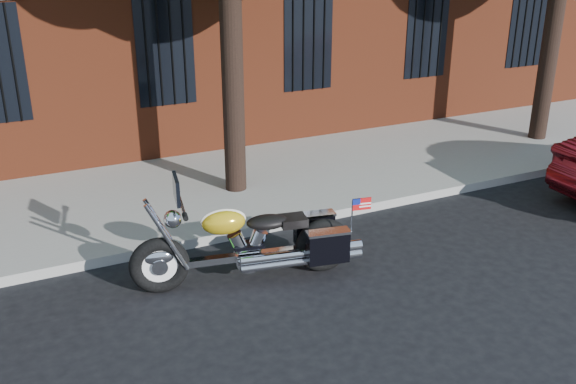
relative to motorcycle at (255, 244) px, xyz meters
name	(u,v)px	position (x,y,z in m)	size (l,w,h in m)	color
ground	(282,276)	(0.34, -0.06, -0.52)	(120.00, 120.00, 0.00)	black
curb	(242,231)	(0.34, 1.32, -0.44)	(40.00, 0.16, 0.15)	gray
sidewalk	(202,190)	(0.34, 3.20, -0.44)	(40.00, 3.60, 0.15)	gray
motorcycle	(255,244)	(0.00, 0.00, 0.00)	(2.94, 1.21, 1.53)	black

